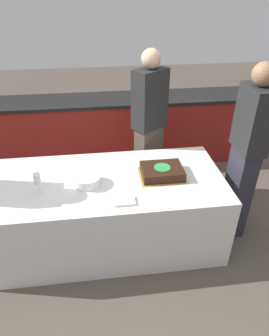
{
  "coord_description": "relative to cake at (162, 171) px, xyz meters",
  "views": [
    {
      "loc": [
        -0.03,
        -2.2,
        2.23
      ],
      "look_at": [
        0.25,
        0.0,
        0.82
      ],
      "focal_mm": 32.0,
      "sensor_mm": 36.0,
      "label": 1
    }
  ],
  "objects": [
    {
      "name": "cake",
      "position": [
        0.0,
        0.0,
        0.0
      ],
      "size": [
        0.41,
        0.32,
        0.09
      ],
      "color": "gold",
      "rests_on": "dining_table"
    },
    {
      "name": "person_cutting_cake",
      "position": [
        0.0,
        0.7,
        0.11
      ],
      "size": [
        0.4,
        0.36,
        1.69
      ],
      "rotation": [
        0.0,
        0.0,
        -2.53
      ],
      "color": "#4C4238",
      "rests_on": "ground_plane"
    },
    {
      "name": "utensil_pile",
      "position": [
        -0.37,
        -0.34,
        -0.03
      ],
      "size": [
        0.17,
        0.12,
        0.02
      ],
      "color": "white",
      "rests_on": "dining_table"
    },
    {
      "name": "side_plate_near_cake",
      "position": [
        0.09,
        0.29,
        -0.04
      ],
      "size": [
        0.19,
        0.19,
        0.0
      ],
      "color": "white",
      "rests_on": "dining_table"
    },
    {
      "name": "plate_stack",
      "position": [
        -0.66,
        -0.05,
        0.0
      ],
      "size": [
        0.23,
        0.23,
        0.09
      ],
      "color": "white",
      "rests_on": "dining_table"
    },
    {
      "name": "ground_plane",
      "position": [
        -0.5,
        -0.0,
        -0.77
      ],
      "size": [
        14.0,
        14.0,
        0.0
      ],
      "primitive_type": "plane",
      "color": "brown"
    },
    {
      "name": "back_counter",
      "position": [
        -0.5,
        1.56,
        -0.3
      ],
      "size": [
        4.4,
        0.58,
        0.92
      ],
      "color": "maroon",
      "rests_on": "ground_plane"
    },
    {
      "name": "wine_glass",
      "position": [
        -1.06,
        -0.11,
        0.08
      ],
      "size": [
        0.06,
        0.06,
        0.18
      ],
      "color": "white",
      "rests_on": "dining_table"
    },
    {
      "name": "person_seated_right",
      "position": [
        0.77,
        -0.0,
        0.12
      ],
      "size": [
        0.2,
        0.35,
        1.7
      ],
      "rotation": [
        0.0,
        0.0,
        -1.57
      ],
      "color": "#282833",
      "rests_on": "ground_plane"
    },
    {
      "name": "dining_table",
      "position": [
        -0.5,
        -0.0,
        -0.4
      ],
      "size": [
        2.09,
        0.97,
        0.72
      ],
      "color": "silver",
      "rests_on": "ground_plane"
    }
  ]
}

